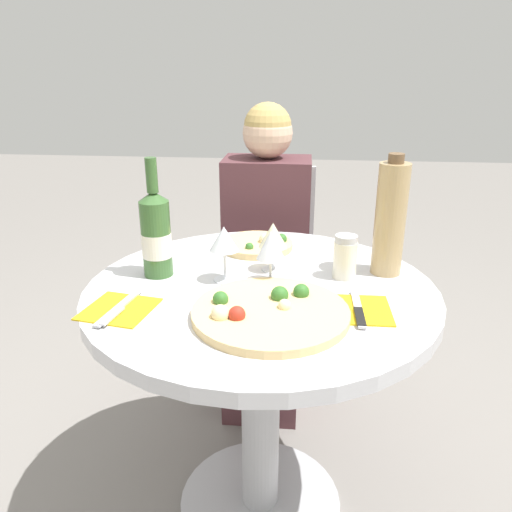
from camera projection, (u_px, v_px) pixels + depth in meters
name	position (u px, v px, depth m)	size (l,w,h in m)	color
ground_plane	(260.00, 503.00, 1.54)	(12.00, 12.00, 0.00)	gray
dining_table	(261.00, 347.00, 1.34)	(0.90, 0.90, 0.74)	#B2B2B7
chair_behind_diner	(268.00, 280.00, 2.08)	(0.37, 0.37, 0.89)	silver
seated_diner	(265.00, 273.00, 1.92)	(0.33, 0.44, 1.15)	#512D33
pizza_large	(269.00, 312.00, 1.12)	(0.35, 0.35, 0.05)	#E5C17F
pizza_small_far	(258.00, 244.00, 1.53)	(0.22, 0.22, 0.05)	#E5C17F
wine_bottle	(156.00, 234.00, 1.30)	(0.08, 0.08, 0.31)	#38602D
tall_carafe	(390.00, 219.00, 1.30)	(0.08, 0.08, 0.32)	tan
sugar_shaker	(345.00, 257.00, 1.31)	(0.06, 0.06, 0.12)	silver
wine_glass_front_right	(271.00, 246.00, 1.26)	(0.07, 0.07, 0.14)	silver
wine_glass_back_right	(273.00, 236.00, 1.34)	(0.08, 0.08, 0.14)	silver
wine_glass_front_left	(224.00, 240.00, 1.27)	(0.08, 0.08, 0.15)	silver
place_setting_left	(118.00, 309.00, 1.15)	(0.17, 0.19, 0.01)	gold
place_setting_right	(358.00, 310.00, 1.14)	(0.15, 0.19, 0.01)	gold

